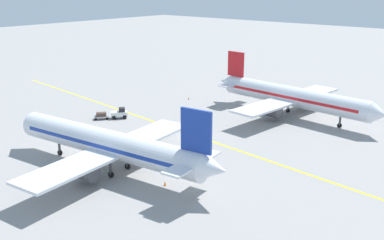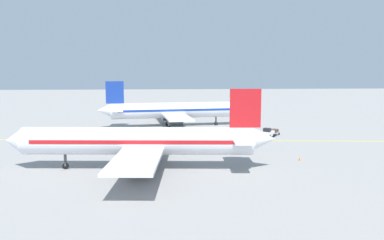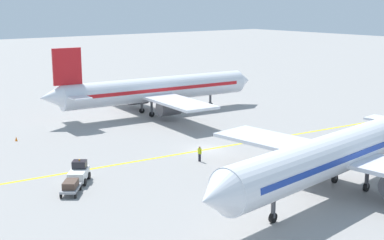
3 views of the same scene
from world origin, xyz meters
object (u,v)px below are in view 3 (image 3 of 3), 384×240
(airplane_adjacent_stand, at_px, (343,151))
(traffic_cone_near_nose, at_px, (16,139))
(airplane_at_gate, at_px, (155,90))
(baggage_tug_white, at_px, (79,173))
(ground_crew_worker, at_px, (200,153))
(traffic_cone_mid_apron, at_px, (383,167))
(baggage_cart_trailing, at_px, (71,186))

(airplane_adjacent_stand, bearing_deg, traffic_cone_near_nose, -154.36)
(airplane_at_gate, xyz_separation_m, baggage_tug_white, (21.76, -23.21, -2.81))
(ground_crew_worker, bearing_deg, airplane_at_gate, 156.88)
(airplane_at_gate, distance_m, traffic_cone_mid_apron, 37.36)
(airplane_at_gate, relative_size, baggage_cart_trailing, 12.22)
(baggage_tug_white, relative_size, traffic_cone_near_nose, 5.97)
(airplane_adjacent_stand, relative_size, traffic_cone_near_nose, 64.61)
(traffic_cone_near_nose, height_order, traffic_cone_mid_apron, same)
(baggage_tug_white, bearing_deg, airplane_at_gate, 133.15)
(baggage_tug_white, height_order, traffic_cone_mid_apron, baggage_tug_white)
(traffic_cone_near_nose, bearing_deg, airplane_at_gate, 97.72)
(airplane_at_gate, height_order, traffic_cone_near_nose, airplane_at_gate)
(airplane_at_gate, relative_size, airplane_adjacent_stand, 1.00)
(ground_crew_worker, distance_m, traffic_cone_mid_apron, 18.89)
(baggage_cart_trailing, xyz_separation_m, traffic_cone_mid_apron, (12.73, 28.33, -0.49))
(airplane_adjacent_stand, xyz_separation_m, baggage_tug_white, (-16.68, -17.62, -2.81))
(ground_crew_worker, height_order, traffic_cone_mid_apron, ground_crew_worker)
(baggage_tug_white, relative_size, ground_crew_worker, 1.96)
(airplane_adjacent_stand, height_order, ground_crew_worker, airplane_adjacent_stand)
(baggage_cart_trailing, distance_m, ground_crew_worker, 15.25)
(airplane_at_gate, xyz_separation_m, traffic_cone_near_nose, (3.06, -22.57, -3.43))
(airplane_adjacent_stand, bearing_deg, ground_crew_worker, -163.48)
(baggage_tug_white, distance_m, baggage_cart_trailing, 3.30)
(airplane_adjacent_stand, xyz_separation_m, traffic_cone_near_nose, (-35.38, -16.98, -3.43))
(airplane_adjacent_stand, bearing_deg, baggage_tug_white, -133.43)
(airplane_adjacent_stand, bearing_deg, baggage_cart_trailing, -125.63)
(airplane_at_gate, relative_size, baggage_tug_white, 10.82)
(baggage_cart_trailing, bearing_deg, traffic_cone_mid_apron, 65.81)
(airplane_adjacent_stand, distance_m, ground_crew_worker, 15.86)
(airplane_at_gate, bearing_deg, traffic_cone_mid_apron, 4.74)
(airplane_at_gate, bearing_deg, baggage_cart_trailing, -46.04)
(airplane_adjacent_stand, bearing_deg, traffic_cone_mid_apron, 98.98)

